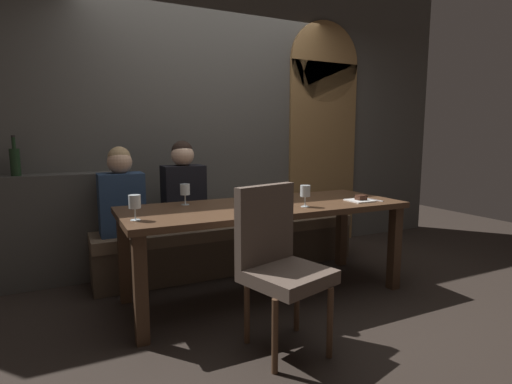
# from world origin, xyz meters

# --- Properties ---
(ground) EXTENTS (9.00, 9.00, 0.00)m
(ground) POSITION_xyz_m (0.00, 0.00, 0.00)
(ground) COLOR black
(back_wall_tiled) EXTENTS (6.00, 0.12, 3.00)m
(back_wall_tiled) POSITION_xyz_m (0.00, 1.22, 1.50)
(back_wall_tiled) COLOR #4C4944
(back_wall_tiled) RESTS_ON ground
(arched_door) EXTENTS (0.90, 0.05, 2.55)m
(arched_door) POSITION_xyz_m (1.35, 1.15, 1.36)
(arched_door) COLOR olive
(arched_door) RESTS_ON ground
(back_counter) EXTENTS (1.10, 0.28, 0.95)m
(back_counter) POSITION_xyz_m (-1.55, 1.04, 0.47)
(back_counter) COLOR #413E3A
(back_counter) RESTS_ON ground
(dining_table) EXTENTS (2.20, 0.84, 0.74)m
(dining_table) POSITION_xyz_m (0.00, 0.00, 0.65)
(dining_table) COLOR #412B1C
(dining_table) RESTS_ON ground
(banquette_bench) EXTENTS (2.50, 0.44, 0.45)m
(banquette_bench) POSITION_xyz_m (0.00, 0.70, 0.23)
(banquette_bench) COLOR #4A3C2E
(banquette_bench) RESTS_ON ground
(chair_near_side) EXTENTS (0.55, 0.55, 0.98)m
(chair_near_side) POSITION_xyz_m (-0.29, -0.72, 0.56)
(chair_near_side) COLOR #4C3321
(chair_near_side) RESTS_ON ground
(diner_redhead) EXTENTS (0.36, 0.24, 0.74)m
(diner_redhead) POSITION_xyz_m (-0.98, 0.71, 0.80)
(diner_redhead) COLOR navy
(diner_redhead) RESTS_ON banquette_bench
(diner_bearded) EXTENTS (0.36, 0.24, 0.78)m
(diner_bearded) POSITION_xyz_m (-0.45, 0.71, 0.82)
(diner_bearded) COLOR black
(diner_bearded) RESTS_ON banquette_bench
(wine_bottle_dark_red) EXTENTS (0.08, 0.08, 0.33)m
(wine_bottle_dark_red) POSITION_xyz_m (-1.75, 1.01, 1.07)
(wine_bottle_dark_red) COLOR black
(wine_bottle_dark_red) RESTS_ON back_counter
(wine_glass_far_left) EXTENTS (0.08, 0.08, 0.16)m
(wine_glass_far_left) POSITION_xyz_m (-0.18, -0.35, 0.85)
(wine_glass_far_left) COLOR silver
(wine_glass_far_left) RESTS_ON dining_table
(wine_glass_far_right) EXTENTS (0.08, 0.08, 0.16)m
(wine_glass_far_right) POSITION_xyz_m (-0.57, 0.26, 0.85)
(wine_glass_far_right) COLOR silver
(wine_glass_far_right) RESTS_ON dining_table
(wine_glass_near_left) EXTENTS (0.08, 0.08, 0.16)m
(wine_glass_near_left) POSITION_xyz_m (0.22, -0.22, 0.86)
(wine_glass_near_left) COLOR silver
(wine_glass_near_left) RESTS_ON dining_table
(wine_glass_center_back) EXTENTS (0.08, 0.08, 0.16)m
(wine_glass_center_back) POSITION_xyz_m (-1.01, -0.16, 0.85)
(wine_glass_center_back) COLOR silver
(wine_glass_center_back) RESTS_ON dining_table
(espresso_cup) EXTENTS (0.12, 0.12, 0.06)m
(espresso_cup) POSITION_xyz_m (0.08, 0.32, 0.77)
(espresso_cup) COLOR white
(espresso_cup) RESTS_ON dining_table
(dessert_plate) EXTENTS (0.19, 0.19, 0.05)m
(dessert_plate) POSITION_xyz_m (0.78, -0.20, 0.75)
(dessert_plate) COLOR white
(dessert_plate) RESTS_ON dining_table
(fork_on_table) EXTENTS (0.04, 0.17, 0.01)m
(fork_on_table) POSITION_xyz_m (0.91, -0.23, 0.74)
(fork_on_table) COLOR silver
(fork_on_table) RESTS_ON dining_table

